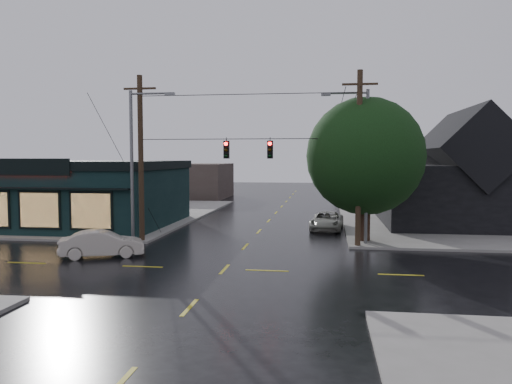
# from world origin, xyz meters

# --- Properties ---
(ground_plane) EXTENTS (160.00, 160.00, 0.00)m
(ground_plane) POSITION_xyz_m (0.00, 0.00, 0.00)
(ground_plane) COLOR black
(sidewalk_nw) EXTENTS (28.00, 28.00, 0.15)m
(sidewalk_nw) POSITION_xyz_m (-20.00, 20.00, 0.07)
(sidewalk_nw) COLOR slate
(sidewalk_nw) RESTS_ON ground
(pizza_shop) EXTENTS (16.30, 12.34, 4.90)m
(pizza_shop) POSITION_xyz_m (-15.00, 12.94, 2.56)
(pizza_shop) COLOR black
(pizza_shop) RESTS_ON ground
(ne_building) EXTENTS (12.60, 11.60, 8.75)m
(ne_building) POSITION_xyz_m (15.00, 17.00, 4.47)
(ne_building) COLOR black
(ne_building) RESTS_ON ground
(corner_tree) EXTENTS (7.14, 7.14, 8.72)m
(corner_tree) POSITION_xyz_m (7.00, 8.34, 5.28)
(corner_tree) COLOR black
(corner_tree) RESTS_ON ground
(utility_pole_nw) EXTENTS (2.00, 0.32, 10.15)m
(utility_pole_nw) POSITION_xyz_m (-6.50, 6.50, 0.00)
(utility_pole_nw) COLOR #302415
(utility_pole_nw) RESTS_ON ground
(utility_pole_ne) EXTENTS (2.00, 0.32, 10.15)m
(utility_pole_ne) POSITION_xyz_m (6.50, 6.50, 0.00)
(utility_pole_ne) COLOR #302415
(utility_pole_ne) RESTS_ON ground
(utility_pole_far_a) EXTENTS (2.00, 0.32, 9.65)m
(utility_pole_far_a) POSITION_xyz_m (6.50, 28.00, 0.00)
(utility_pole_far_a) COLOR #302415
(utility_pole_far_a) RESTS_ON ground
(utility_pole_far_b) EXTENTS (2.00, 0.32, 9.15)m
(utility_pole_far_b) POSITION_xyz_m (6.50, 48.00, 0.00)
(utility_pole_far_b) COLOR #302415
(utility_pole_far_b) RESTS_ON ground
(utility_pole_far_c) EXTENTS (2.00, 0.32, 9.15)m
(utility_pole_far_c) POSITION_xyz_m (6.50, 68.00, 0.00)
(utility_pole_far_c) COLOR #302415
(utility_pole_far_c) RESTS_ON ground
(span_signal_assembly) EXTENTS (13.00, 0.48, 1.23)m
(span_signal_assembly) POSITION_xyz_m (0.10, 6.50, 5.70)
(span_signal_assembly) COLOR black
(span_signal_assembly) RESTS_ON ground
(streetlight_nw) EXTENTS (5.40, 0.30, 9.15)m
(streetlight_nw) POSITION_xyz_m (-6.80, 5.80, 0.00)
(streetlight_nw) COLOR slate
(streetlight_nw) RESTS_ON ground
(streetlight_ne) EXTENTS (5.40, 0.30, 9.15)m
(streetlight_ne) POSITION_xyz_m (7.00, 7.20, 0.00)
(streetlight_ne) COLOR slate
(streetlight_ne) RESTS_ON ground
(bg_building_west) EXTENTS (12.00, 10.00, 4.40)m
(bg_building_west) POSITION_xyz_m (-14.00, 40.00, 2.20)
(bg_building_west) COLOR #40332E
(bg_building_west) RESTS_ON ground
(bg_building_east) EXTENTS (14.00, 12.00, 5.60)m
(bg_building_east) POSITION_xyz_m (16.00, 45.00, 2.80)
(bg_building_east) COLOR #29292E
(bg_building_east) RESTS_ON ground
(sedan_cream) EXTENTS (4.52, 2.97, 1.41)m
(sedan_cream) POSITION_xyz_m (-6.93, 1.91, 0.70)
(sedan_cream) COLOR #B9B0A3
(sedan_cream) RESTS_ON ground
(suv_silver) EXTENTS (2.55, 4.86, 1.30)m
(suv_silver) POSITION_xyz_m (4.73, 13.37, 0.65)
(suv_silver) COLOR gray
(suv_silver) RESTS_ON ground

